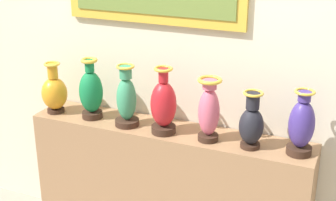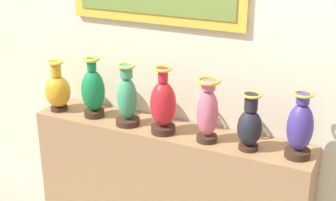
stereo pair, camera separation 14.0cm
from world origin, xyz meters
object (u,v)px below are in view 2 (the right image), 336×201
vase_crimson (163,105)px  vase_indigo (300,128)px  vase_amber (58,90)px  vase_emerald (93,91)px  vase_onyx (250,125)px  vase_jade (127,99)px  vase_rose (208,111)px

vase_crimson → vase_indigo: (0.81, 0.04, -0.01)m
vase_amber → vase_indigo: size_ratio=0.92×
vase_amber → vase_crimson: 0.80m
vase_emerald → vase_indigo: bearing=0.4°
vase_emerald → vase_crimson: bearing=-3.2°
vase_onyx → vase_emerald: bearing=179.0°
vase_amber → vase_indigo: bearing=0.9°
vase_jade → vase_rose: bearing=-0.5°
vase_rose → vase_jade: bearing=179.5°
vase_rose → vase_indigo: (0.53, 0.03, -0.02)m
vase_emerald → vase_indigo: (1.34, 0.01, -0.01)m
vase_crimson → vase_onyx: 0.54m
vase_crimson → vase_rose: vase_crimson is taller
vase_jade → vase_rose: vase_jade is taller
vase_crimson → vase_indigo: size_ratio=1.11×
vase_jade → vase_indigo: 1.07m
vase_jade → vase_indigo: vase_jade is taller
vase_onyx → vase_indigo: (0.27, 0.03, 0.02)m
vase_jade → vase_rose: (0.54, -0.00, 0.02)m
vase_crimson → vase_rose: 0.29m
vase_amber → vase_rose: vase_rose is taller
vase_amber → vase_onyx: bearing=-0.1°
vase_crimson → vase_onyx: bearing=1.2°
vase_crimson → vase_onyx: size_ratio=1.23×
vase_crimson → vase_indigo: vase_crimson is taller
vase_onyx → vase_rose: bearing=-179.0°
vase_emerald → vase_crimson: 0.53m
vase_emerald → vase_onyx: 1.07m
vase_amber → vase_emerald: vase_emerald is taller
vase_onyx → vase_indigo: size_ratio=0.90×
vase_indigo → vase_emerald: bearing=-179.6°
vase_rose → vase_indigo: size_ratio=1.02×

